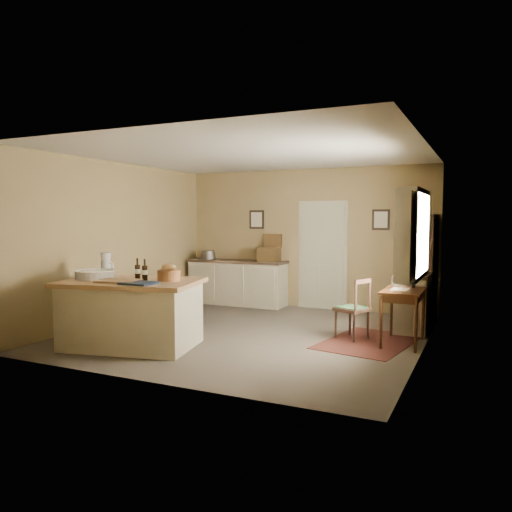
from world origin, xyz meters
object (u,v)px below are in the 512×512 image
at_px(desk_chair, 352,309).
at_px(shelving_unit, 429,269).
at_px(writing_desk, 403,297).
at_px(right_cabinet, 412,301).
at_px(sideboard, 238,281).
at_px(work_island, 131,311).

relative_size(desk_chair, shelving_unit, 0.48).
distance_m(writing_desk, right_cabinet, 0.96).
height_order(sideboard, right_cabinet, sideboard).
relative_size(sideboard, shelving_unit, 1.12).
relative_size(writing_desk, shelving_unit, 0.48).
height_order(writing_desk, right_cabinet, right_cabinet).
xyz_separation_m(sideboard, shelving_unit, (3.69, -0.20, 0.42)).
height_order(work_island, desk_chair, work_island).
bearing_deg(writing_desk, desk_chair, -179.96).
xyz_separation_m(work_island, desk_chair, (2.63, 1.68, -0.05)).
xyz_separation_m(writing_desk, desk_chair, (-0.71, -0.00, -0.23)).
xyz_separation_m(work_island, shelving_unit, (3.49, 3.38, 0.42)).
xyz_separation_m(desk_chair, shelving_unit, (0.86, 1.70, 0.47)).
relative_size(work_island, shelving_unit, 1.11).
xyz_separation_m(writing_desk, right_cabinet, (-0.00, 0.94, -0.21)).
xyz_separation_m(work_island, sideboard, (-0.20, 3.58, -0.00)).
bearing_deg(right_cabinet, writing_desk, -89.99).
distance_m(desk_chair, right_cabinet, 1.18).
bearing_deg(desk_chair, writing_desk, 23.44).
distance_m(sideboard, desk_chair, 3.41).
distance_m(writing_desk, shelving_unit, 1.72).
relative_size(work_island, writing_desk, 2.33).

